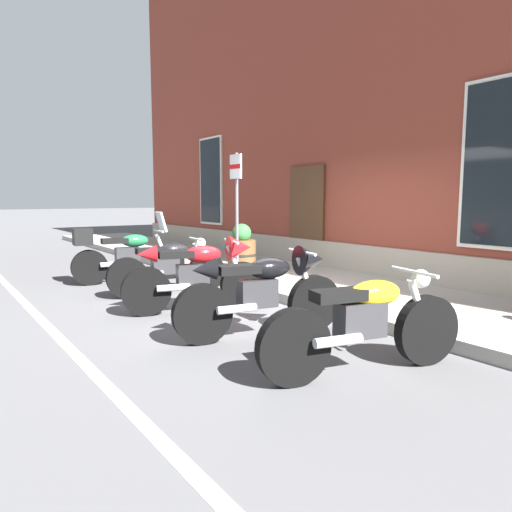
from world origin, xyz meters
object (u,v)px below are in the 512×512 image
motorcycle_black_naked (169,266)px  parking_sign (236,197)px  motorcycle_yellow_naked (366,323)px  barrel_planter (242,249)px  motorcycle_green_touring (124,253)px  motorcycle_black_sport (267,288)px  motorcycle_red_sport (201,271)px

motorcycle_black_naked → parking_sign: size_ratio=0.88×
motorcycle_yellow_naked → barrel_planter: 5.64m
motorcycle_green_touring → barrel_planter: bearing=73.7°
motorcycle_black_naked → barrel_planter: 2.22m
motorcycle_green_touring → motorcycle_yellow_naked: size_ratio=1.04×
motorcycle_yellow_naked → parking_sign: 4.93m
parking_sign → motorcycle_black_naked: bearing=-82.5°
motorcycle_green_touring → motorcycle_black_naked: bearing=7.9°
motorcycle_black_sport → barrel_planter: (-3.74, 2.14, -0.02)m
motorcycle_green_touring → motorcycle_black_sport: (4.40, 0.12, 0.01)m
motorcycle_green_touring → motorcycle_black_sport: motorcycle_green_touring is taller
motorcycle_black_naked → parking_sign: bearing=97.5°
motorcycle_black_naked → motorcycle_red_sport: (1.35, -0.13, 0.10)m
motorcycle_green_touring → motorcycle_black_sport: size_ratio=1.04×
motorcycle_green_touring → motorcycle_yellow_naked: bearing=1.3°
motorcycle_green_touring → motorcycle_red_sport: bearing=1.7°
parking_sign → barrel_planter: size_ratio=2.45×
motorcycle_red_sport → parking_sign: bearing=133.9°
motorcycle_green_touring → motorcycle_black_sport: bearing=1.5°
motorcycle_yellow_naked → motorcycle_green_touring: bearing=-178.7°
motorcycle_black_naked → motorcycle_black_sport: (2.86, -0.10, 0.09)m
motorcycle_yellow_naked → motorcycle_red_sport: bearing=-179.1°
motorcycle_black_naked → motorcycle_green_touring: bearing=-172.1°
motorcycle_black_naked → motorcycle_red_sport: 1.36m
barrel_planter → motorcycle_yellow_naked: bearing=-22.2°
motorcycle_black_sport → motorcycle_black_naked: bearing=178.0°
motorcycle_black_sport → parking_sign: 3.60m
motorcycle_black_sport → motorcycle_yellow_naked: size_ratio=1.00×
motorcycle_red_sport → motorcycle_black_sport: size_ratio=0.98×
motorcycle_red_sport → motorcycle_green_touring: bearing=-178.3°
parking_sign → motorcycle_yellow_naked: bearing=-18.9°
motorcycle_yellow_naked → barrel_planter: (-5.22, 2.13, 0.07)m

